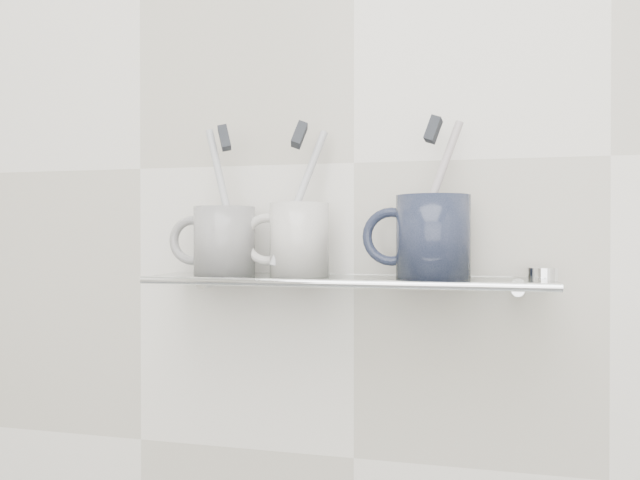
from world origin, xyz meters
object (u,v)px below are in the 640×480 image
(shelf_glass, at_px, (345,280))
(mug_right, at_px, (433,237))
(mug_left, at_px, (225,241))
(mug_center, at_px, (299,239))

(shelf_glass, height_order, mug_right, mug_right)
(mug_right, bearing_deg, mug_left, 155.67)
(mug_left, height_order, mug_center, mug_center)
(shelf_glass, bearing_deg, mug_left, 178.25)
(mug_right, bearing_deg, mug_center, 155.67)
(mug_left, height_order, mug_right, mug_right)
(mug_center, distance_m, mug_right, 0.17)
(mug_left, relative_size, mug_center, 0.96)
(shelf_glass, distance_m, mug_center, 0.08)
(shelf_glass, height_order, mug_center, mug_center)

